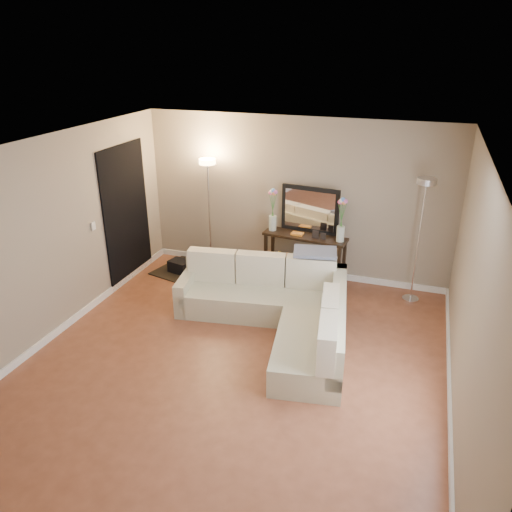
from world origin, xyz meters
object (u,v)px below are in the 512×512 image
(sectional_sofa, at_px, (280,307))
(floor_lamp_lit, at_px, (209,193))
(console_table, at_px, (299,255))
(floor_lamp_unlit, at_px, (422,217))

(sectional_sofa, bearing_deg, floor_lamp_lit, 137.89)
(sectional_sofa, height_order, console_table, sectional_sofa)
(sectional_sofa, distance_m, floor_lamp_lit, 2.49)
(sectional_sofa, distance_m, console_table, 1.48)
(console_table, distance_m, floor_lamp_lit, 1.81)
(floor_lamp_lit, xyz_separation_m, floor_lamp_unlit, (3.36, -0.12, -0.00))
(floor_lamp_lit, distance_m, floor_lamp_unlit, 3.36)
(sectional_sofa, height_order, floor_lamp_unlit, floor_lamp_unlit)
(console_table, relative_size, floor_lamp_lit, 0.72)
(floor_lamp_lit, bearing_deg, console_table, -1.89)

